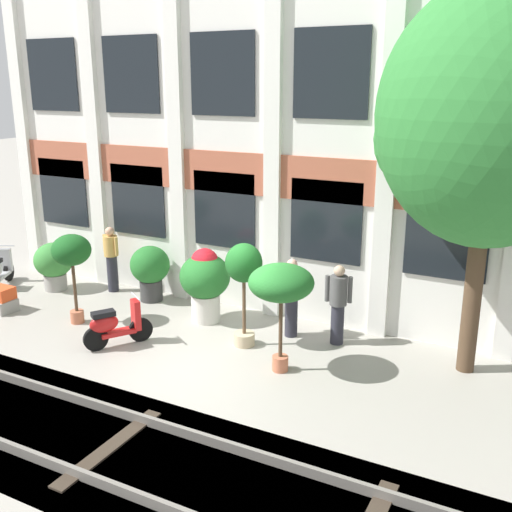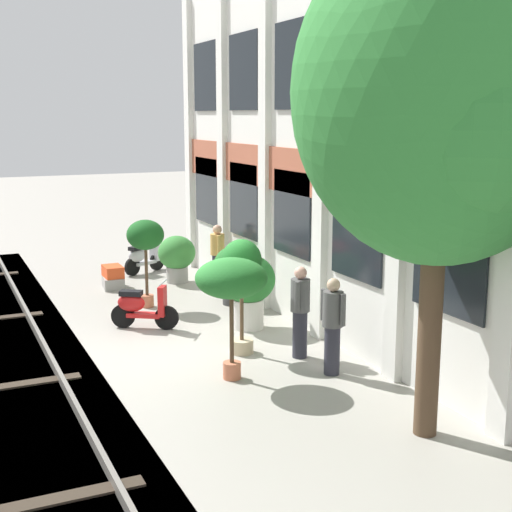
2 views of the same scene
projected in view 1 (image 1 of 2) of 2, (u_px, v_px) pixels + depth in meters
name	position (u px, v px, depth m)	size (l,w,h in m)	color
ground_plane	(209.00, 361.00, 11.13)	(80.00, 80.00, 0.00)	#9E998E
apartment_facade	(279.00, 151.00, 12.62)	(14.83, 0.64, 7.18)	silver
rail_tracks	(100.00, 452.00, 8.63)	(22.47, 2.80, 0.43)	#423F3A
broadleaf_tree	(491.00, 123.00, 9.59)	(3.89, 3.70, 6.63)	#4C3826
potted_plant_low_pan	(244.00, 271.00, 11.40)	(0.72, 0.72, 2.07)	tan
potted_plant_ribbed_drum	(205.00, 279.00, 12.78)	(1.09, 1.09, 1.63)	beige
potted_plant_glazed_jar	(150.00, 269.00, 14.03)	(0.93, 0.93, 1.32)	#333333
potted_plant_tall_urn	(72.00, 254.00, 12.49)	(0.82, 0.82, 1.96)	#B76647
potted_plant_stone_basin	(54.00, 263.00, 14.79)	(0.95, 0.95, 1.20)	gray
potted_plant_square_trough	(0.00, 299.00, 13.52)	(0.76, 0.55, 0.56)	gray
potted_plant_terracotta_small	(281.00, 285.00, 10.34)	(1.15, 1.15, 1.99)	#B76647
scooter_near_curb	(0.00, 270.00, 15.03)	(0.78, 1.27, 0.98)	black
scooter_second_parked	(115.00, 326.00, 11.65)	(0.84, 1.21, 0.98)	black
resident_by_doorway	(338.00, 302.00, 11.67)	(0.51, 0.34, 1.62)	#282833
resident_watching_tracks	(292.00, 295.00, 12.02)	(0.41, 0.39, 1.63)	#282833
resident_near_plants	(111.00, 257.00, 14.63)	(0.52, 0.34, 1.63)	#282833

